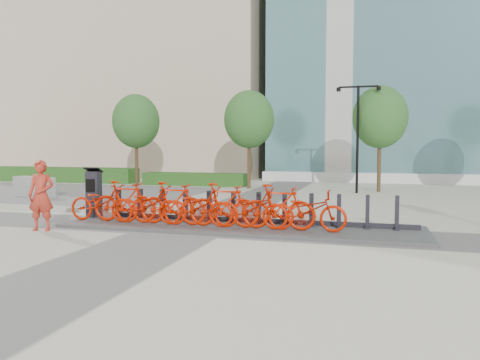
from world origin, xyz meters
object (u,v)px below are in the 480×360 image
(kiosk, at_px, (94,193))
(worker_red, at_px, (41,195))
(bike_0, at_px, (102,203))
(jersey_barrier, at_px, (34,187))

(kiosk, distance_m, worker_red, 2.04)
(bike_0, xyz_separation_m, worker_red, (-0.90, -1.37, 0.32))
(kiosk, xyz_separation_m, worker_red, (-0.22, -2.02, 0.12))
(worker_red, bearing_deg, jersey_barrier, 117.59)
(bike_0, bearing_deg, jersey_barrier, 51.24)
(kiosk, bearing_deg, worker_red, -103.22)
(kiosk, bearing_deg, bike_0, -50.79)
(bike_0, relative_size, worker_red, 1.07)
(kiosk, relative_size, jersey_barrier, 0.66)
(bike_0, relative_size, jersey_barrier, 0.87)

